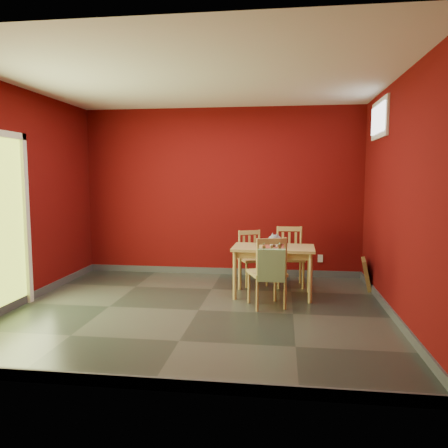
# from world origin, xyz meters

# --- Properties ---
(ground) EXTENTS (4.50, 4.50, 0.00)m
(ground) POSITION_xyz_m (0.00, 0.00, 0.00)
(ground) COLOR #2D342D
(ground) RESTS_ON ground
(room_shell) EXTENTS (4.50, 4.50, 4.50)m
(room_shell) POSITION_xyz_m (0.00, 0.00, 0.05)
(room_shell) COLOR #570909
(room_shell) RESTS_ON ground
(doorway) EXTENTS (0.06, 1.01, 2.13)m
(doorway) POSITION_xyz_m (-2.23, -0.40, 1.12)
(doorway) COLOR #B7D838
(doorway) RESTS_ON ground
(window) EXTENTS (0.05, 0.90, 0.50)m
(window) POSITION_xyz_m (2.23, 1.00, 2.35)
(window) COLOR white
(window) RESTS_ON room_shell
(outlet_plate) EXTENTS (0.08, 0.02, 0.12)m
(outlet_plate) POSITION_xyz_m (1.60, 1.99, 0.30)
(outlet_plate) COLOR silver
(outlet_plate) RESTS_ON room_shell
(dining_table) EXTENTS (1.10, 0.66, 0.67)m
(dining_table) POSITION_xyz_m (0.87, 0.76, 0.59)
(dining_table) COLOR tan
(dining_table) RESTS_ON ground
(table_runner) EXTENTS (0.30, 0.60, 0.30)m
(table_runner) POSITION_xyz_m (0.87, 0.66, 0.63)
(table_runner) COLOR #983D2D
(table_runner) RESTS_ON dining_table
(chair_far_left) EXTENTS (0.49, 0.49, 0.80)m
(chair_far_left) POSITION_xyz_m (0.55, 1.39, 0.41)
(chair_far_left) COLOR tan
(chair_far_left) RESTS_ON ground
(chair_far_right) EXTENTS (0.43, 0.43, 0.86)m
(chair_far_right) POSITION_xyz_m (1.11, 1.37, 0.44)
(chair_far_right) COLOR tan
(chair_far_right) RESTS_ON ground
(chair_near) EXTENTS (0.53, 0.53, 0.88)m
(chair_near) POSITION_xyz_m (0.82, 0.24, 0.45)
(chair_near) COLOR tan
(chair_near) RESTS_ON ground
(tote_bag) EXTENTS (0.32, 0.19, 0.45)m
(tote_bag) POSITION_xyz_m (0.87, 0.03, 0.57)
(tote_bag) COLOR #77A56C
(tote_bag) RESTS_ON chair_near
(cat) EXTENTS (0.30, 0.44, 0.20)m
(cat) POSITION_xyz_m (0.89, 0.86, 0.77)
(cat) COLOR slate
(cat) RESTS_ON table_runner
(picture_frame) EXTENTS (0.20, 0.45, 0.43)m
(picture_frame) POSITION_xyz_m (2.19, 1.31, 0.22)
(picture_frame) COLOR brown
(picture_frame) RESTS_ON ground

